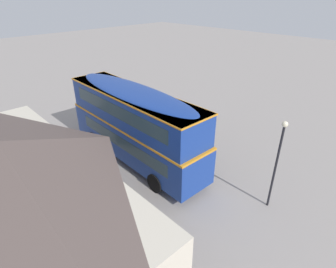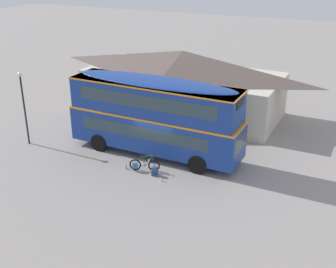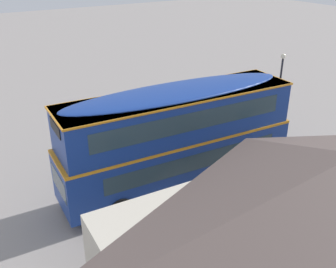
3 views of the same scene
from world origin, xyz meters
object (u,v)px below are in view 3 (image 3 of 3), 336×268
(touring_bicycle, at_px, (147,160))
(water_bottle_red_squeeze, at_px, (162,158))
(backpack_on_ground, at_px, (130,163))
(double_decker_bus, at_px, (178,134))
(water_bottle_clear_plastic, at_px, (116,165))
(street_lamp, at_px, (280,85))

(touring_bicycle, height_order, water_bottle_red_squeeze, touring_bicycle)
(touring_bicycle, distance_m, backpack_on_ground, 0.86)
(double_decker_bus, xyz_separation_m, backpack_on_ground, (1.17, -2.54, -2.35))
(water_bottle_red_squeeze, bearing_deg, backpack_on_ground, -1.05)
(water_bottle_clear_plastic, distance_m, street_lamp, 10.35)
(water_bottle_clear_plastic, height_order, street_lamp, street_lamp)
(water_bottle_clear_plastic, relative_size, street_lamp, 0.06)
(touring_bicycle, relative_size, water_bottle_clear_plastic, 6.47)
(touring_bicycle, height_order, water_bottle_clear_plastic, touring_bicycle)
(double_decker_bus, distance_m, water_bottle_red_squeeze, 3.63)
(double_decker_bus, xyz_separation_m, street_lamp, (-8.16, -1.98, 0.28))
(double_decker_bus, distance_m, touring_bicycle, 3.25)
(touring_bicycle, bearing_deg, water_bottle_red_squeeze, -167.54)
(touring_bicycle, xyz_separation_m, water_bottle_red_squeeze, (-1.00, -0.22, -0.27))
(water_bottle_red_squeeze, bearing_deg, water_bottle_clear_plastic, -10.91)
(touring_bicycle, xyz_separation_m, backpack_on_ground, (0.82, -0.25, -0.08))
(double_decker_bus, bearing_deg, backpack_on_ground, -65.32)
(double_decker_bus, relative_size, water_bottle_clear_plastic, 41.13)
(double_decker_bus, height_order, water_bottle_clear_plastic, double_decker_bus)
(touring_bicycle, distance_m, street_lamp, 8.89)
(touring_bicycle, bearing_deg, water_bottle_clear_plastic, -26.01)
(water_bottle_clear_plastic, bearing_deg, backpack_on_ground, 143.49)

